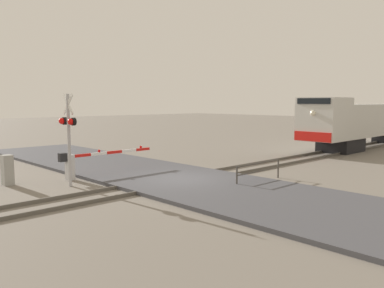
{
  "coord_description": "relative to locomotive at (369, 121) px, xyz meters",
  "views": [
    {
      "loc": [
        13.59,
        -12.21,
        3.74
      ],
      "look_at": [
        -0.79,
        1.53,
        1.61
      ],
      "focal_mm": 36.88,
      "sensor_mm": 36.0,
      "label": 1
    }
  ],
  "objects": [
    {
      "name": "crossing_gate",
      "position": [
        -3.96,
        -24.16,
        -1.33
      ],
      "size": [
        0.36,
        5.3,
        1.34
      ],
      "color": "silver",
      "rests_on": "ground_plane"
    },
    {
      "name": "utility_cabinet",
      "position": [
        -4.85,
        -27.33,
        -1.47
      ],
      "size": [
        0.51,
        0.43,
        1.37
      ],
      "primitive_type": "cube",
      "color": "#999993",
      "rests_on": "ground_plane"
    },
    {
      "name": "locomotive",
      "position": [
        0.0,
        0.0,
        0.0
      ],
      "size": [
        2.86,
        18.92,
        4.05
      ],
      "color": "black",
      "rests_on": "ground_plane"
    },
    {
      "name": "ground_plane",
      "position": [
        0.0,
        -21.2,
        -2.16
      ],
      "size": [
        160.0,
        160.0,
        0.0
      ],
      "primitive_type": "plane",
      "color": "slate"
    },
    {
      "name": "road_surface",
      "position": [
        0.0,
        -21.2,
        -2.08
      ],
      "size": [
        36.0,
        6.13,
        0.16
      ],
      "primitive_type": "cube",
      "color": "#47474C",
      "rests_on": "ground_plane"
    },
    {
      "name": "rail_track_right",
      "position": [
        0.72,
        -21.2,
        -2.08
      ],
      "size": [
        0.08,
        80.0,
        0.15
      ],
      "primitive_type": "cube",
      "color": "#59544C",
      "rests_on": "ground_plane"
    },
    {
      "name": "guard_railing",
      "position": [
        2.62,
        -18.63,
        -1.52
      ],
      "size": [
        0.08,
        3.26,
        0.95
      ],
      "color": "#4C4742",
      "rests_on": "ground_plane"
    },
    {
      "name": "rail_track_left",
      "position": [
        -0.72,
        -21.2,
        -2.08
      ],
      "size": [
        0.08,
        80.0,
        0.15
      ],
      "primitive_type": "cube",
      "color": "#59544C",
      "rests_on": "ground_plane"
    },
    {
      "name": "crossing_signal",
      "position": [
        -2.64,
        -25.43,
        0.41
      ],
      "size": [
        1.18,
        0.33,
        4.12
      ],
      "color": "#ADADB2",
      "rests_on": "ground_plane"
    }
  ]
}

